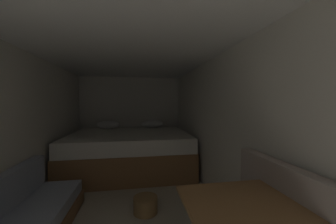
% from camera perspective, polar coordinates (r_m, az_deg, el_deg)
% --- Properties ---
extents(ground_plane, '(7.07, 7.07, 0.00)m').
position_cam_1_polar(ground_plane, '(2.69, -12.43, -27.82)').
color(ground_plane, '#B2A893').
extents(wall_back, '(2.55, 0.05, 2.02)m').
position_cam_1_polar(wall_back, '(4.90, -11.11, -1.55)').
color(wall_back, silver).
rests_on(wall_back, ground).
extents(wall_left, '(0.05, 5.07, 2.02)m').
position_cam_1_polar(wall_left, '(2.72, -40.17, -5.48)').
color(wall_left, silver).
rests_on(wall_left, ground).
extents(wall_right, '(0.05, 5.07, 2.02)m').
position_cam_1_polar(wall_right, '(2.60, 16.16, -5.29)').
color(wall_right, silver).
rests_on(wall_right, ground).
extents(ceiling_slab, '(2.55, 5.07, 0.05)m').
position_cam_1_polar(ceiling_slab, '(2.42, -12.95, 18.87)').
color(ceiling_slab, white).
rests_on(ceiling_slab, wall_left).
extents(bed, '(2.33, 1.81, 0.95)m').
position_cam_1_polar(bed, '(4.04, -11.38, -11.39)').
color(bed, olive).
rests_on(bed, ground).
extents(dinette_table, '(0.74, 0.58, 0.75)m').
position_cam_1_polar(dinette_table, '(1.45, 21.63, -27.55)').
color(dinette_table, olive).
rests_on(dinette_table, ground).
extents(wicker_basket, '(0.30, 0.30, 0.19)m').
position_cam_1_polar(wicker_basket, '(2.64, -6.81, -26.04)').
color(wicker_basket, olive).
rests_on(wicker_basket, ground).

